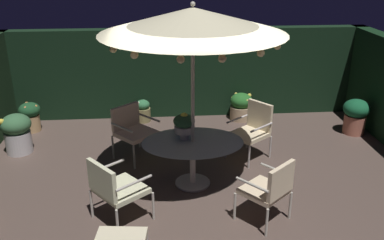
# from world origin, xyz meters

# --- Properties ---
(ground_plane) EXTENTS (7.93, 6.65, 0.02)m
(ground_plane) POSITION_xyz_m (0.00, 0.00, -0.01)
(ground_plane) COLOR brown
(hedge_backdrop_rear) EXTENTS (7.93, 0.30, 1.94)m
(hedge_backdrop_rear) POSITION_xyz_m (0.00, 3.18, 0.97)
(hedge_backdrop_rear) COLOR black
(hedge_backdrop_rear) RESTS_ON ground_plane
(patio_dining_table) EXTENTS (1.57, 1.17, 0.74)m
(patio_dining_table) POSITION_xyz_m (-0.10, 0.09, 0.60)
(patio_dining_table) COLOR #BBB0AC
(patio_dining_table) RESTS_ON ground_plane
(patio_umbrella) EXTENTS (2.63, 2.63, 2.82)m
(patio_umbrella) POSITION_xyz_m (-0.10, 0.09, 2.56)
(patio_umbrella) COLOR #BAB4A3
(patio_umbrella) RESTS_ON ground_plane
(centerpiece_planter) EXTENTS (0.33, 0.33, 0.43)m
(centerpiece_planter) POSITION_xyz_m (-0.22, 0.19, 0.99)
(centerpiece_planter) COLOR beige
(centerpiece_planter) RESTS_ON patio_dining_table
(patio_chair_north) EXTENTS (0.80, 0.80, 0.92)m
(patio_chair_north) POSITION_xyz_m (0.84, -1.01, 0.54)
(patio_chair_north) COLOR #BAB4A6
(patio_chair_north) RESTS_ON ground_plane
(patio_chair_northeast) EXTENTS (0.83, 0.82, 0.99)m
(patio_chair_northeast) POSITION_xyz_m (1.05, 0.98, 0.55)
(patio_chair_northeast) COLOR #BAB1AC
(patio_chair_northeast) RESTS_ON ground_plane
(patio_chair_east) EXTENTS (0.88, 0.88, 0.93)m
(patio_chair_east) POSITION_xyz_m (-1.08, 1.15, 0.55)
(patio_chair_east) COLOR #B3B4A6
(patio_chair_east) RESTS_ON ground_plane
(patio_chair_southeast) EXTENTS (0.89, 0.89, 0.93)m
(patio_chair_southeast) POSITION_xyz_m (-1.22, -0.83, 0.54)
(patio_chair_southeast) COLOR #B5AFA4
(patio_chair_southeast) RESTS_ON ground_plane
(potted_plant_left_near) EXTENTS (0.33, 0.33, 0.48)m
(potted_plant_left_near) POSITION_xyz_m (-0.95, 2.82, 0.25)
(potted_plant_left_near) COLOR olive
(potted_plant_left_near) RESTS_ON ground_plane
(potted_plant_right_far) EXTENTS (0.53, 0.53, 0.74)m
(potted_plant_right_far) POSITION_xyz_m (-3.18, 1.48, 0.40)
(potted_plant_right_far) COLOR silver
(potted_plant_right_far) RESTS_ON ground_plane
(potted_plant_right_near) EXTENTS (0.47, 0.47, 0.59)m
(potted_plant_right_near) POSITION_xyz_m (1.19, 2.76, 0.30)
(potted_plant_right_near) COLOR tan
(potted_plant_right_near) RESTS_ON ground_plane
(potted_plant_front_corner) EXTENTS (0.43, 0.43, 0.61)m
(potted_plant_front_corner) POSITION_xyz_m (-3.22, 2.47, 0.34)
(potted_plant_front_corner) COLOR tan
(potted_plant_front_corner) RESTS_ON ground_plane
(potted_plant_back_center) EXTENTS (0.52, 0.52, 0.71)m
(potted_plant_back_center) POSITION_xyz_m (3.33, 1.82, 0.39)
(potted_plant_back_center) COLOR #AF634E
(potted_plant_back_center) RESTS_ON ground_plane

